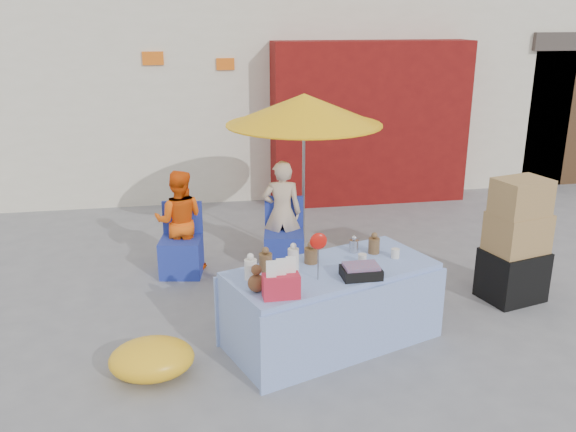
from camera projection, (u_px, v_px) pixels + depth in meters
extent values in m
plane|color=slate|center=(279.00, 332.00, 6.03)|extent=(80.00, 80.00, 0.00)
cube|color=silver|center=(220.00, 54.00, 11.86)|extent=(12.00, 5.00, 4.50)
cube|color=maroon|center=(370.00, 123.00, 9.91)|extent=(3.20, 0.60, 2.60)
cube|color=#4C331E|center=(547.00, 107.00, 12.34)|extent=(2.60, 3.00, 2.40)
cube|color=#3F3833|center=(556.00, 38.00, 11.92)|extent=(2.80, 3.20, 0.30)
cube|color=orange|center=(153.00, 58.00, 9.27)|extent=(0.32, 0.04, 0.20)
cube|color=orange|center=(225.00, 64.00, 9.49)|extent=(0.28, 0.04, 0.18)
cube|color=#8FA7E5|center=(331.00, 305.00, 5.74)|extent=(2.11, 1.47, 0.76)
cube|color=#8FA7E5|center=(359.00, 327.00, 5.38)|extent=(1.87, 0.70, 0.71)
cube|color=#8FA7E5|center=(306.00, 290.00, 6.11)|extent=(1.87, 0.70, 0.71)
cylinder|color=white|center=(251.00, 269.00, 5.35)|extent=(0.14, 0.14, 0.18)
cylinder|color=brown|center=(266.00, 262.00, 5.54)|extent=(0.16, 0.16, 0.16)
cylinder|color=white|center=(293.00, 260.00, 5.50)|extent=(0.13, 0.13, 0.22)
cylinder|color=brown|center=(311.00, 256.00, 5.72)|extent=(0.17, 0.17, 0.14)
cylinder|color=#B2B2B7|center=(354.00, 246.00, 5.98)|extent=(0.12, 0.12, 0.12)
cylinder|color=brown|center=(374.00, 246.00, 5.94)|extent=(0.14, 0.14, 0.15)
cylinder|color=white|center=(362.00, 259.00, 5.71)|extent=(0.10, 0.10, 0.09)
cylinder|color=white|center=(395.00, 253.00, 5.84)|extent=(0.10, 0.10, 0.09)
sphere|color=brown|center=(257.00, 283.00, 5.12)|extent=(0.15, 0.15, 0.15)
ellipsoid|color=red|center=(318.00, 241.00, 5.26)|extent=(0.16, 0.10, 0.15)
cube|color=red|center=(281.00, 286.00, 5.00)|extent=(0.34, 0.24, 0.20)
cube|color=black|center=(361.00, 272.00, 5.40)|extent=(0.41, 0.35, 0.09)
cube|color=#22329C|center=(182.00, 256.00, 7.30)|extent=(0.55, 0.53, 0.45)
cube|color=#22329C|center=(182.00, 217.00, 7.38)|extent=(0.48, 0.12, 0.40)
cube|color=#22329C|center=(284.00, 250.00, 7.51)|extent=(0.55, 0.53, 0.45)
cube|color=#22329C|center=(284.00, 212.00, 7.59)|extent=(0.48, 0.12, 0.40)
imported|color=#FF5C0D|center=(180.00, 221.00, 7.32)|extent=(0.68, 0.57, 1.25)
imported|color=beige|center=(282.00, 213.00, 7.52)|extent=(0.53, 0.39, 1.32)
cylinder|color=gray|center=(304.00, 182.00, 7.60)|extent=(0.04, 0.04, 2.00)
cone|color=#FFB50D|center=(304.00, 109.00, 7.32)|extent=(1.90, 1.90, 0.38)
cylinder|color=#FFB50D|center=(304.00, 124.00, 7.37)|extent=(1.90, 1.90, 0.02)
cube|color=black|center=(512.00, 275.00, 6.66)|extent=(0.72, 0.64, 0.56)
cube|color=#A57A4A|center=(518.00, 232.00, 6.50)|extent=(0.68, 0.58, 0.43)
cube|color=#A57A4A|center=(521.00, 197.00, 6.35)|extent=(0.62, 0.52, 0.38)
ellipsoid|color=yellow|center=(152.00, 359.00, 5.24)|extent=(0.83, 0.72, 0.33)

